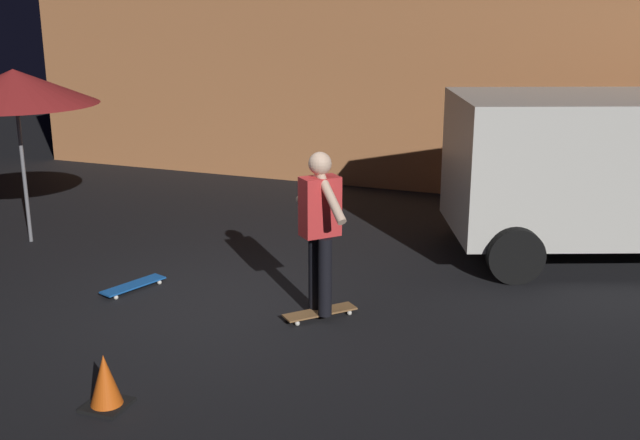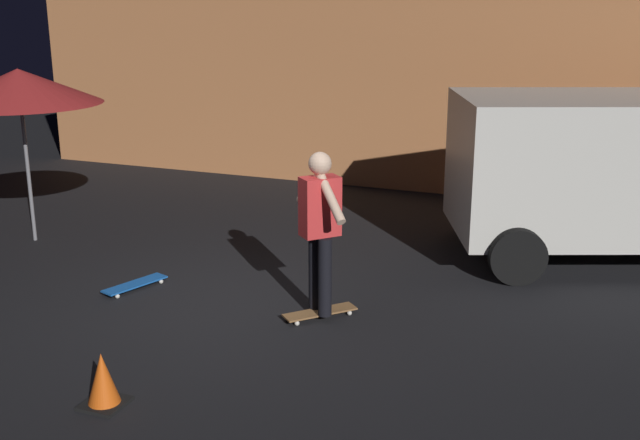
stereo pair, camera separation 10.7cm
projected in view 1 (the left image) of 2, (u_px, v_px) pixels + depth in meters
The scene contains 8 objects.
ground_plane at pixel (221, 308), 8.30m from camera, with size 28.00×28.00×0.00m, color black.
low_building at pixel (378, 79), 14.98m from camera, with size 12.34×4.02×3.29m.
parked_van at pixel (640, 166), 9.70m from camera, with size 4.98×3.58×2.03m.
patio_umbrella at pixel (14, 87), 9.96m from camera, with size 2.10×2.10×2.30m.
skateboard_ridden at pixel (320, 312), 8.04m from camera, with size 0.67×0.71×0.07m.
skateboard_spare at pixel (133, 285), 8.79m from camera, with size 0.44×0.80×0.07m.
skater at pixel (320, 221), 7.77m from camera, with size 0.79×0.73×1.67m.
traffic_cone at pixel (105, 383), 6.25m from camera, with size 0.34×0.34×0.46m.
Camera 1 is at (3.72, -6.84, 3.22)m, focal length 43.77 mm.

